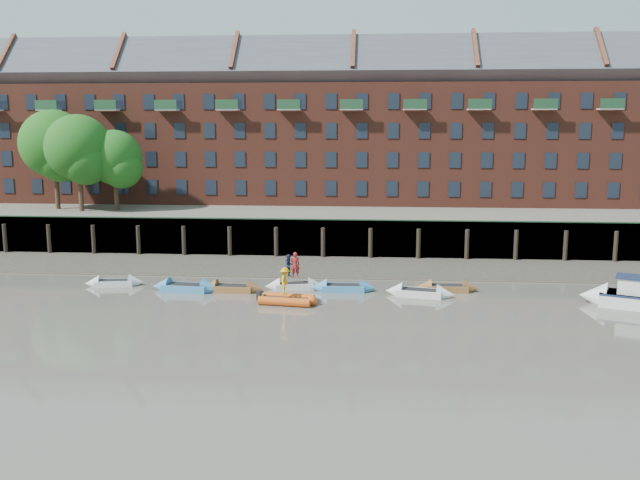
# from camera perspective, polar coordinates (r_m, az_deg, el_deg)

# --- Properties ---
(ground) EXTENTS (220.00, 220.00, 0.00)m
(ground) POSITION_cam_1_polar(r_m,az_deg,el_deg) (36.18, 0.86, -8.21)
(ground) COLOR #5F5A51
(ground) RESTS_ON ground
(foreshore) EXTENTS (110.00, 8.00, 0.50)m
(foreshore) POSITION_cam_1_polar(r_m,az_deg,el_deg) (53.58, 2.09, -2.33)
(foreshore) COLOR #3D382F
(foreshore) RESTS_ON ground
(mud_band) EXTENTS (110.00, 1.60, 0.10)m
(mud_band) POSITION_cam_1_polar(r_m,az_deg,el_deg) (50.26, 1.93, -3.13)
(mud_band) COLOR #4C4336
(mud_band) RESTS_ON ground
(river_wall) EXTENTS (110.00, 1.23, 3.30)m
(river_wall) POSITION_cam_1_polar(r_m,az_deg,el_deg) (57.59, 2.29, 0.12)
(river_wall) COLOR #2D2A26
(river_wall) RESTS_ON ground
(bank_terrace) EXTENTS (110.00, 28.00, 3.20)m
(bank_terrace) POSITION_cam_1_polar(r_m,az_deg,el_deg) (71.05, 2.72, 1.93)
(bank_terrace) COLOR #5E594D
(bank_terrace) RESTS_ON ground
(apartment_terrace) EXTENTS (80.60, 15.56, 20.98)m
(apartment_terrace) POSITION_cam_1_polar(r_m,az_deg,el_deg) (71.43, 2.82, 10.99)
(apartment_terrace) COLOR brown
(apartment_terrace) RESTS_ON bank_terrace
(tree_cluster) EXTENTS (11.76, 7.74, 9.40)m
(tree_cluster) POSITION_cam_1_polar(r_m,az_deg,el_deg) (67.74, -19.88, 7.29)
(tree_cluster) COLOR #3A281C
(tree_cluster) RESTS_ON bank_terrace
(rowboat_0) EXTENTS (4.17, 1.89, 1.17)m
(rowboat_0) POSITION_cam_1_polar(r_m,az_deg,el_deg) (49.63, -16.92, -3.46)
(rowboat_0) COLOR silver
(rowboat_0) RESTS_ON ground
(rowboat_1) EXTENTS (4.93, 1.94, 1.39)m
(rowboat_1) POSITION_cam_1_polar(r_m,az_deg,el_deg) (46.83, -11.21, -3.95)
(rowboat_1) COLOR teal
(rowboat_1) RESTS_ON ground
(rowboat_2) EXTENTS (4.38, 1.48, 1.25)m
(rowboat_2) POSITION_cam_1_polar(r_m,az_deg,el_deg) (46.21, -7.38, -4.06)
(rowboat_2) COLOR brown
(rowboat_2) RESTS_ON ground
(rowboat_3) EXTENTS (4.17, 1.96, 1.17)m
(rowboat_3) POSITION_cam_1_polar(r_m,az_deg,el_deg) (46.67, -2.20, -3.87)
(rowboat_3) COLOR silver
(rowboat_3) RESTS_ON ground
(rowboat_4) EXTENTS (4.45, 1.37, 1.29)m
(rowboat_4) POSITION_cam_1_polar(r_m,az_deg,el_deg) (45.99, 1.97, -4.04)
(rowboat_4) COLOR teal
(rowboat_4) RESTS_ON ground
(rowboat_5) EXTENTS (4.71, 2.22, 1.32)m
(rowboat_5) POSITION_cam_1_polar(r_m,az_deg,el_deg) (45.06, 8.39, -4.42)
(rowboat_5) COLOR silver
(rowboat_5) RESTS_ON ground
(rowboat_6) EXTENTS (4.27, 1.25, 1.24)m
(rowboat_6) POSITION_cam_1_polar(r_m,az_deg,el_deg) (46.73, 10.64, -3.99)
(rowboat_6) COLOR brown
(rowboat_6) RESTS_ON ground
(rib_tender) EXTENTS (3.70, 2.16, 0.63)m
(rib_tender) POSITION_cam_1_polar(r_m,az_deg,el_deg) (42.77, -2.62, -5.03)
(rib_tender) COLOR #CD4F15
(rib_tender) RESTS_ON ground
(motor_launch) EXTENTS (6.35, 4.16, 2.50)m
(motor_launch) POSITION_cam_1_polar(r_m,az_deg,el_deg) (46.07, 24.27, -4.35)
(motor_launch) COLOR silver
(motor_launch) RESTS_ON ground
(person_rower_a) EXTENTS (0.68, 0.48, 1.77)m
(person_rower_a) POSITION_cam_1_polar(r_m,az_deg,el_deg) (46.36, -2.11, -2.10)
(person_rower_a) COLOR maroon
(person_rower_a) RESTS_ON rowboat_3
(person_rower_b) EXTENTS (0.97, 0.94, 1.57)m
(person_rower_b) POSITION_cam_1_polar(r_m,az_deg,el_deg) (46.60, -2.61, -2.17)
(person_rower_b) COLOR #19233F
(person_rower_b) RESTS_ON rowboat_3
(person_rib_crew) EXTENTS (0.71, 1.16, 1.74)m
(person_rib_crew) POSITION_cam_1_polar(r_m,az_deg,el_deg) (42.53, -2.96, -3.48)
(person_rib_crew) COLOR orange
(person_rib_crew) RESTS_ON rib_tender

